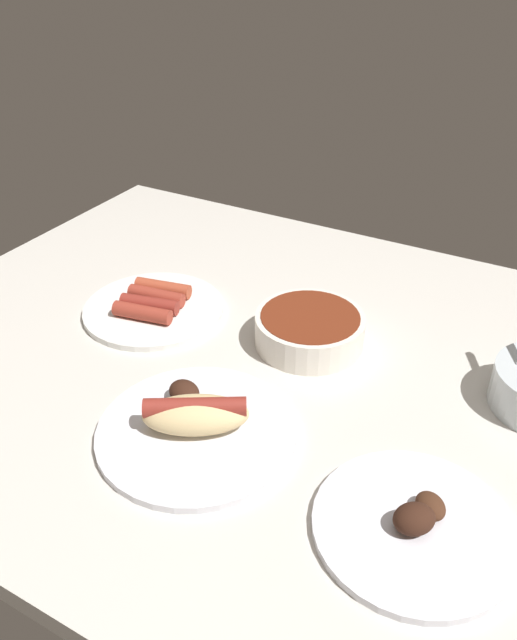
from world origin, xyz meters
The scene contains 5 objects.
ground_plane centered at (0.00, 0.00, -1.50)cm, with size 120.00×90.00×3.00cm, color silver.
bowl_chili centered at (-2.75, -6.06, 2.68)cm, with size 16.28×16.28×4.89cm.
plate_sausages centered at (22.95, -1.92, 1.00)cm, with size 22.58×22.58×3.40cm.
plate_grilled_meat centered at (-26.78, 19.45, 0.76)cm, with size 21.34×21.34×4.10cm.
plate_hotdog_assembled centered at (1.31, 18.26, 1.70)cm, with size 24.86×24.86×5.61cm.
Camera 1 is at (-33.26, 64.83, 54.63)cm, focal length 35.21 mm.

